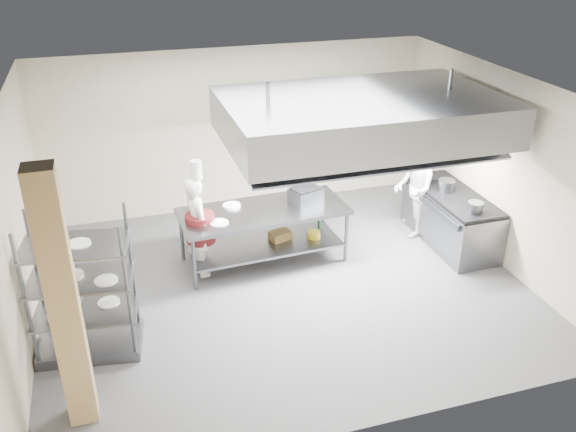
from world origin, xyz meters
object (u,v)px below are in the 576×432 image
object	(u,v)px
cooking_range	(450,219)
stockpot	(446,185)
chef_head	(198,227)
chef_plating	(67,291)
chef_line	(413,189)
griddle	(306,196)
pass_rack	(82,287)
island	(264,235)

from	to	relation	value
cooking_range	stockpot	distance (m)	0.60
chef_head	chef_plating	xyz separation A→B (m)	(-1.86, -1.26, -0.01)
chef_line	griddle	world-z (taller)	chef_line
cooking_range	chef_head	bearing A→B (deg)	176.60
pass_rack	griddle	xyz separation A→B (m)	(3.42, 1.59, 0.08)
pass_rack	stockpot	xyz separation A→B (m)	(5.81, 1.35, 0.05)
chef_line	cooking_range	bearing A→B (deg)	66.17
chef_line	stockpot	size ratio (longest dim) A/B	6.12
chef_head	chef_line	distance (m)	3.75
pass_rack	chef_plating	bearing A→B (deg)	143.52
island	chef_line	size ratio (longest dim) A/B	1.55
griddle	chef_line	bearing A→B (deg)	-15.95
cooking_range	stockpot	bearing A→B (deg)	115.75
chef_head	stockpot	size ratio (longest dim) A/B	5.80
island	chef_line	distance (m)	2.73
chef_head	chef_line	xyz separation A→B (m)	(3.74, 0.23, 0.04)
chef_plating	griddle	distance (m)	3.89
island	cooking_range	xyz separation A→B (m)	(3.17, -0.31, -0.04)
griddle	stockpot	world-z (taller)	griddle
island	griddle	world-z (taller)	griddle
chef_head	chef_line	world-z (taller)	chef_line
cooking_range	chef_line	bearing A→B (deg)	134.70
chef_head	cooking_range	bearing A→B (deg)	-107.14
stockpot	chef_head	bearing A→B (deg)	178.51
pass_rack	chef_plating	distance (m)	0.32
pass_rack	chef_head	size ratio (longest dim) A/B	1.18
island	chef_plating	world-z (taller)	chef_plating
chef_plating	griddle	xyz separation A→B (m)	(3.62, 1.39, 0.23)
pass_rack	stockpot	distance (m)	5.97
cooking_range	griddle	xyz separation A→B (m)	(-2.46, 0.38, 0.60)
pass_rack	griddle	distance (m)	3.78
chef_plating	chef_line	bearing A→B (deg)	108.32
chef_line	chef_plating	size ratio (longest dim) A/B	1.07
chef_line	island	bearing A→B (deg)	-64.84
chef_plating	griddle	size ratio (longest dim) A/B	3.39
chef_head	stockpot	distance (m)	4.16
cooking_range	chef_plating	xyz separation A→B (m)	(-6.08, -1.01, 0.37)
chef_plating	griddle	world-z (taller)	chef_plating
island	stockpot	size ratio (longest dim) A/B	9.49
cooking_range	stockpot	xyz separation A→B (m)	(-0.07, 0.14, 0.58)
cooking_range	griddle	distance (m)	2.56
cooking_range	chef_line	size ratio (longest dim) A/B	1.19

